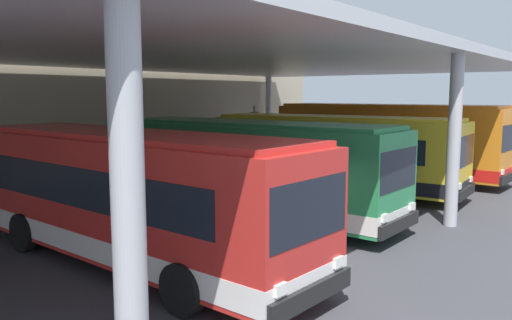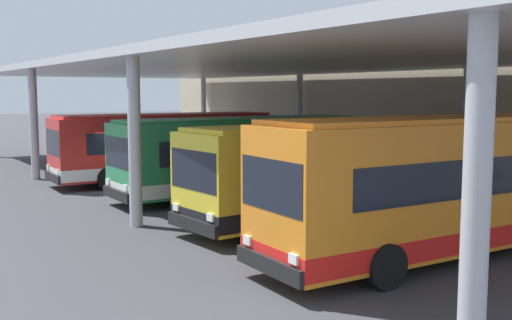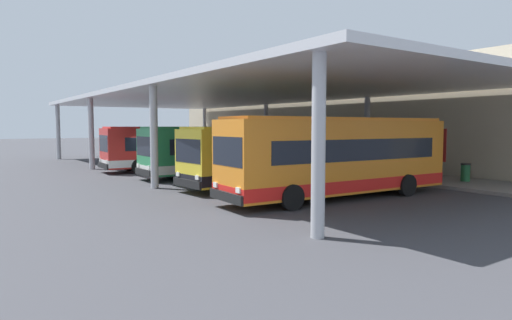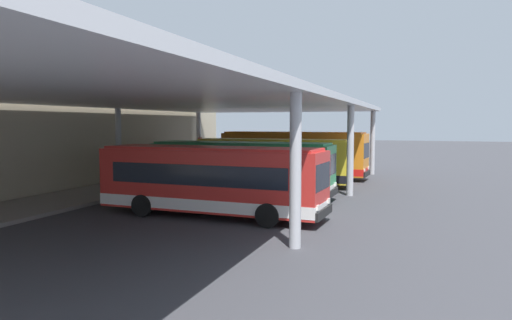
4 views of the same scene
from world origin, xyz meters
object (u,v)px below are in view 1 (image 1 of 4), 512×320
Objects in this scene: banner_sign at (254,130)px; bus_nearest_bay at (129,195)px; bus_far_bay at (385,140)px; bus_second_bay at (248,167)px; trash_bin at (247,150)px; bench_waiting at (215,156)px; bus_middle_bay at (333,153)px.

bus_nearest_bay is at bearing -151.98° from banner_sign.
banner_sign is at bearing 91.37° from bus_far_bay.
bus_far_bay reaches higher than bus_second_bay.
trash_bin is at bearing 55.92° from banner_sign.
trash_bin reaches higher than bench_waiting.
banner_sign reaches higher than bus_middle_bay.
bus_nearest_bay is at bearing -145.24° from bench_waiting.
bench_waiting is (13.39, 9.29, -0.99)m from bus_nearest_bay.
bus_middle_bay is at bearing -105.20° from bench_waiting.
bus_second_bay is 0.93× the size of bus_far_bay.
bus_nearest_bay is 5.90× the size of bench_waiting.
bus_second_bay is at bearing 178.87° from bus_far_bay.
bus_second_bay is 10.79× the size of trash_bin.
bus_nearest_bay and bus_second_bay have the same top height.
banner_sign is (2.42, -0.88, 1.32)m from bench_waiting.
trash_bin is 1.93m from banner_sign.
trash_bin is 0.31× the size of banner_sign.
bench_waiting is at bearing 47.40° from bus_second_bay.
bus_nearest_bay is 16.33m from bench_waiting.
bus_middle_bay is (11.03, 0.60, 0.00)m from bus_nearest_bay.
bus_second_bay is at bearing 7.26° from bus_nearest_bay.
bus_nearest_bay is 1.01× the size of bus_second_bay.
bench_waiting is 0.56× the size of banner_sign.
bus_second_bay is 14.27m from trash_bin.
bus_second_bay is at bearing 178.97° from bus_middle_bay.
bus_far_bay is at bearing -1.13° from bus_second_bay.
bus_nearest_bay reaches higher than bench_waiting.
bus_nearest_bay is 3.32× the size of banner_sign.
bus_far_bay is 11.66× the size of trash_bin.
trash_bin is at bearing 30.02° from bus_nearest_bay.
bus_nearest_bay is 10.85× the size of trash_bin.
bus_middle_bay is 10.88× the size of trash_bin.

